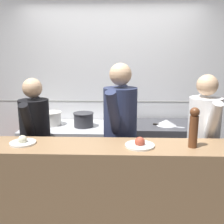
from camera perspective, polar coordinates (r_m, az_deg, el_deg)
name	(u,v)px	position (r m, az deg, el deg)	size (l,w,h in m)	color
wall_back_tiled	(112,91)	(3.81, 0.01, 4.62)	(8.00, 0.06, 2.60)	white
oven_range	(69,156)	(3.72, -9.40, -9.51)	(1.16, 0.71, 0.88)	maroon
prep_counter	(160,157)	(3.68, 10.40, -9.54)	(1.30, 0.65, 0.92)	#38383D
pass_counter	(115,199)	(2.55, 0.67, -18.48)	(2.93, 0.45, 1.04)	#93704C
stock_pot	(51,118)	(3.65, -13.14, -1.30)	(0.29, 0.29, 0.18)	beige
sauce_pot	(84,119)	(3.49, -6.21, -1.59)	(0.27, 0.27, 0.19)	#2D2D33
mixing_bowl_steel	(166,122)	(3.49, 11.73, -2.22)	(0.26, 0.26, 0.07)	#B7BABF
chefs_knife	(166,126)	(3.45, 11.60, -2.92)	(0.39, 0.17, 0.02)	#B7BABF
plated_dish_main	(23,142)	(2.49, -18.85, -6.14)	(0.23, 0.23, 0.08)	white
plated_dish_appetiser	(140,144)	(2.30, 6.06, -6.96)	(0.26, 0.26, 0.09)	white
pepper_mill	(194,127)	(2.33, 17.37, -3.06)	(0.08, 0.08, 0.35)	brown
chef_head_cook	(36,142)	(3.03, -16.23, -6.21)	(0.32, 0.69, 1.58)	black
chef_sous	(120,136)	(2.83, 1.77, -5.20)	(0.44, 0.76, 1.74)	black
chef_line	(203,143)	(2.96, 19.13, -6.35)	(0.34, 0.71, 1.63)	black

